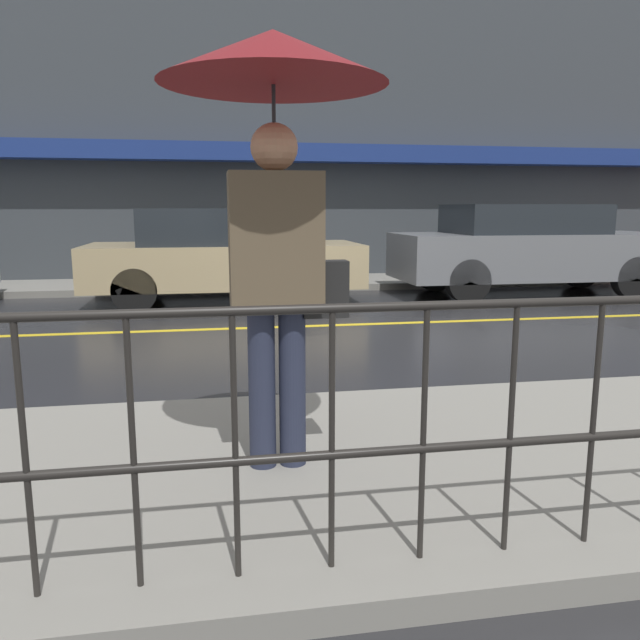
# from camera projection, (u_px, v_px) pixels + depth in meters

# --- Properties ---
(ground_plane) EXTENTS (80.00, 80.00, 0.00)m
(ground_plane) POSITION_uv_depth(u_px,v_px,m) (330.00, 326.00, 8.13)
(ground_plane) COLOR #262628
(sidewalk_near) EXTENTS (28.00, 2.57, 0.12)m
(sidewalk_near) POSITION_uv_depth(u_px,v_px,m) (480.00, 459.00, 3.65)
(sidewalk_near) COLOR gray
(sidewalk_near) RESTS_ON ground_plane
(sidewalk_far) EXTENTS (28.00, 1.86, 0.12)m
(sidewalk_far) POSITION_uv_depth(u_px,v_px,m) (289.00, 283.00, 12.25)
(sidewalk_far) COLOR gray
(sidewalk_far) RESTS_ON ground_plane
(lane_marking) EXTENTS (25.20, 0.12, 0.01)m
(lane_marking) POSITION_uv_depth(u_px,v_px,m) (330.00, 325.00, 8.13)
(lane_marking) COLOR gold
(lane_marking) RESTS_ON ground_plane
(building_storefront) EXTENTS (28.00, 0.85, 6.28)m
(building_storefront) POSITION_uv_depth(u_px,v_px,m) (281.00, 129.00, 12.73)
(building_storefront) COLOR #383D42
(building_storefront) RESTS_ON ground_plane
(railing_foreground) EXTENTS (12.00, 0.04, 1.05)m
(railing_foreground) POSITION_uv_depth(u_px,v_px,m) (596.00, 392.00, 2.53)
(railing_foreground) COLOR black
(railing_foreground) RESTS_ON sidewalk_near
(pedestrian) EXTENTS (1.15, 1.15, 2.25)m
(pedestrian) POSITION_uv_depth(u_px,v_px,m) (275.00, 127.00, 3.12)
(pedestrian) COLOR #23283D
(pedestrian) RESTS_ON sidewalk_near
(car_tan) EXTENTS (4.31, 1.84, 1.51)m
(car_tan) POSITION_uv_depth(u_px,v_px,m) (222.00, 255.00, 10.02)
(car_tan) COLOR tan
(car_tan) RESTS_ON ground_plane
(car_grey) EXTENTS (4.77, 1.74, 1.57)m
(car_grey) POSITION_uv_depth(u_px,v_px,m) (529.00, 248.00, 10.92)
(car_grey) COLOR slate
(car_grey) RESTS_ON ground_plane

